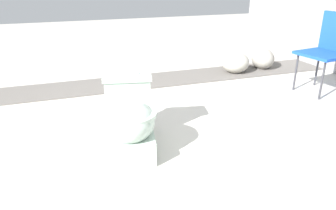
# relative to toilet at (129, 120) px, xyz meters

# --- Properties ---
(ground_plane) EXTENTS (14.00, 14.00, 0.00)m
(ground_plane) POSITION_rel_toilet_xyz_m (-0.17, 0.06, -0.22)
(ground_plane) COLOR #B7B2A8
(gravel_strip) EXTENTS (0.56, 8.00, 0.01)m
(gravel_strip) POSITION_rel_toilet_xyz_m (-1.49, 0.56, -0.21)
(gravel_strip) COLOR #605B56
(gravel_strip) RESTS_ON ground
(toilet) EXTENTS (0.69, 0.49, 0.52)m
(toilet) POSITION_rel_toilet_xyz_m (0.00, 0.00, 0.00)
(toilet) COLOR #B2C6B7
(toilet) RESTS_ON ground
(folding_chair_left) EXTENTS (0.50, 0.50, 0.83)m
(folding_chair_left) POSITION_rel_toilet_xyz_m (-0.55, 2.31, 0.29)
(folding_chair_left) COLOR #1947B2
(folding_chair_left) RESTS_ON ground
(boulder_near) EXTENTS (0.47, 0.42, 0.27)m
(boulder_near) POSITION_rel_toilet_xyz_m (-1.54, 2.19, -0.08)
(boulder_near) COLOR gray
(boulder_near) RESTS_ON ground
(boulder_far) EXTENTS (0.51, 0.51, 0.27)m
(boulder_far) POSITION_rel_toilet_xyz_m (-1.48, 1.74, -0.09)
(boulder_far) COLOR #ADA899
(boulder_far) RESTS_ON ground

